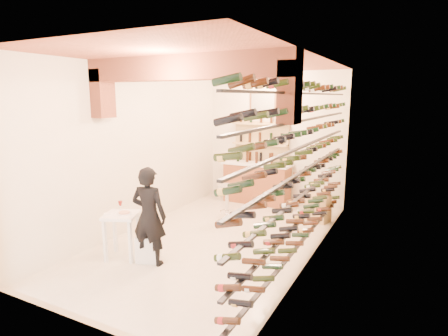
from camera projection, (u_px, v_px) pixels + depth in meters
name	position (u px, v px, depth m)	size (l,w,h in m)	color
ground	(217.00, 239.00, 6.90)	(6.00, 6.00, 0.00)	beige
room_shell	(209.00, 118.00, 6.25)	(3.52, 6.02, 3.21)	beige
wine_rack	(301.00, 164.00, 5.92)	(0.32, 5.70, 2.56)	black
back_counter	(257.00, 182.00, 9.25)	(1.70, 0.62, 1.29)	brown
back_shelving	(261.00, 155.00, 9.34)	(1.40, 0.31, 2.73)	tan
tasting_table	(122.00, 222.00, 6.03)	(0.67, 0.67, 0.90)	white
white_stool	(148.00, 247.00, 6.00)	(0.34, 0.34, 0.42)	white
person	(149.00, 216.00, 5.77)	(0.57, 0.38, 1.56)	black
chrome_barstool	(227.00, 201.00, 7.78)	(0.42, 0.42, 0.80)	silver
crate_lower	(317.00, 214.00, 7.91)	(0.48, 0.34, 0.29)	tan
crate_upper	(318.00, 202.00, 7.86)	(0.48, 0.33, 0.28)	tan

